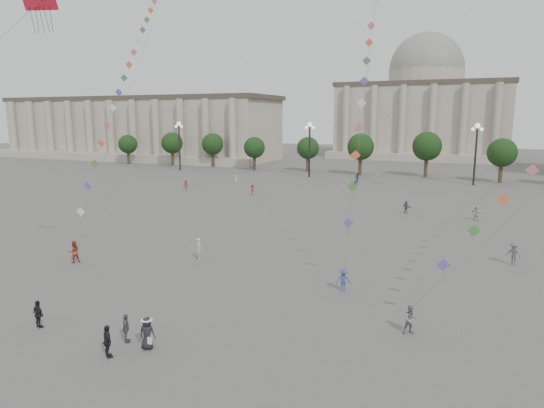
% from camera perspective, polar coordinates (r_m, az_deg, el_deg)
% --- Properties ---
extents(ground, '(360.00, 360.00, 0.00)m').
position_cam_1_polar(ground, '(27.98, -13.11, -14.86)').
color(ground, '#5A5855').
rests_on(ground, ground).
extents(hall_west, '(84.00, 26.22, 17.20)m').
position_cam_1_polar(hall_west, '(145.59, -15.56, 8.59)').
color(hall_west, '#A79B8C').
rests_on(hall_west, ground).
extents(hall_central, '(48.30, 34.30, 35.50)m').
position_cam_1_polar(hall_central, '(150.32, 17.42, 10.75)').
color(hall_central, '#A79B8C').
rests_on(hall_central, ground).
extents(tree_row, '(137.12, 5.12, 8.00)m').
position_cam_1_polar(tree_row, '(99.68, 14.17, 6.30)').
color(tree_row, '#36291B').
rests_on(tree_row, ground).
extents(lamp_post_far_west, '(2.00, 0.90, 10.65)m').
position_cam_1_polar(lamp_post_far_west, '(108.65, -10.87, 7.76)').
color(lamp_post_far_west, '#262628').
rests_on(lamp_post_far_west, ground).
extents(lamp_post_mid_west, '(2.00, 0.90, 10.65)m').
position_cam_1_polar(lamp_post_mid_west, '(95.34, 4.45, 7.59)').
color(lamp_post_mid_west, '#262628').
rests_on(lamp_post_mid_west, ground).
extents(lamp_post_mid_east, '(2.00, 0.90, 10.65)m').
position_cam_1_polar(lamp_post_mid_east, '(90.41, 22.91, 6.68)').
color(lamp_post_mid_east, '#262628').
rests_on(lamp_post_mid_east, ground).
extents(person_crowd_0, '(0.95, 1.01, 1.67)m').
position_cam_1_polar(person_crowd_0, '(89.53, 10.00, 3.11)').
color(person_crowd_0, navy).
rests_on(person_crowd_0, ground).
extents(person_crowd_2, '(1.19, 1.18, 1.64)m').
position_cam_1_polar(person_crowd_2, '(79.58, -10.10, 2.21)').
color(person_crowd_2, maroon).
rests_on(person_crowd_2, ground).
extents(person_crowd_4, '(1.28, 1.42, 1.56)m').
position_cam_1_polar(person_crowd_4, '(88.20, 12.27, 2.89)').
color(person_crowd_4, white).
rests_on(person_crowd_4, ground).
extents(person_crowd_6, '(1.40, 1.21, 1.88)m').
position_cam_1_polar(person_crowd_6, '(43.54, 26.54, -5.22)').
color(person_crowd_6, '#5D5D62').
rests_on(person_crowd_6, ground).
extents(person_crowd_7, '(1.63, 1.24, 1.72)m').
position_cam_1_polar(person_crowd_7, '(60.33, 22.94, -0.96)').
color(person_crowd_7, silver).
rests_on(person_crowd_7, ground).
extents(person_crowd_10, '(0.44, 0.67, 1.84)m').
position_cam_1_polar(person_crowd_10, '(83.57, -4.20, 2.79)').
color(person_crowd_10, silver).
rests_on(person_crowd_10, ground).
extents(person_crowd_12, '(1.37, 1.24, 1.52)m').
position_cam_1_polar(person_crowd_12, '(61.92, 15.50, -0.34)').
color(person_crowd_12, '#5B5B5F').
rests_on(person_crowd_12, ground).
extents(person_crowd_13, '(0.75, 0.79, 1.82)m').
position_cam_1_polar(person_crowd_13, '(40.94, -8.58, -5.21)').
color(person_crowd_13, beige).
rests_on(person_crowd_13, ground).
extents(person_crowd_16, '(0.96, 0.68, 1.51)m').
position_cam_1_polar(person_crowd_16, '(80.49, 9.75, 2.27)').
color(person_crowd_16, '#5E5E63').
rests_on(person_crowd_16, ground).
extents(person_crowd_17, '(0.72, 1.17, 1.75)m').
position_cam_1_polar(person_crowd_17, '(72.83, -2.29, 1.67)').
color(person_crowd_17, '#9F2B35').
rests_on(person_crowd_17, ground).
extents(tourist_1, '(1.04, 0.89, 1.68)m').
position_cam_1_polar(tourist_1, '(26.07, -18.79, -15.07)').
color(tourist_1, black).
rests_on(tourist_1, ground).
extents(tourist_3, '(0.84, 0.98, 1.57)m').
position_cam_1_polar(tourist_3, '(27.38, -16.80, -13.81)').
color(tourist_3, '#57565B').
rests_on(tourist_3, ground).
extents(tourist_4, '(0.99, 0.57, 1.60)m').
position_cam_1_polar(tourist_4, '(30.86, -25.79, -11.60)').
color(tourist_4, black).
rests_on(tourist_4, ground).
extents(kite_flyer_0, '(1.07, 1.13, 1.84)m').
position_cam_1_polar(kite_flyer_0, '(42.72, -22.28, -5.21)').
color(kite_flyer_0, '#9F372B').
rests_on(kite_flyer_0, ground).
extents(kite_flyer_1, '(1.17, 0.92, 1.58)m').
position_cam_1_polar(kite_flyer_1, '(33.66, 8.40, -8.86)').
color(kite_flyer_1, '#38437F').
rests_on(kite_flyer_1, ground).
extents(kite_flyer_2, '(1.00, 0.93, 1.64)m').
position_cam_1_polar(kite_flyer_2, '(28.24, 16.01, -12.93)').
color(kite_flyer_2, slate).
rests_on(kite_flyer_2, ground).
extents(hat_person, '(0.92, 0.70, 1.70)m').
position_cam_1_polar(hat_person, '(26.36, -14.47, -14.42)').
color(hat_person, black).
rests_on(hat_person, ground).
extents(dragon_kite, '(6.18, 7.42, 24.25)m').
position_cam_1_polar(dragon_kite, '(35.93, -25.94, 19.28)').
color(dragon_kite, red).
rests_on(dragon_kite, ground).
extents(kite_train_west, '(13.59, 37.66, 55.54)m').
position_cam_1_polar(kite_train_west, '(62.03, -14.51, 19.67)').
color(kite_train_west, '#3F3F3F').
rests_on(kite_train_west, ground).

